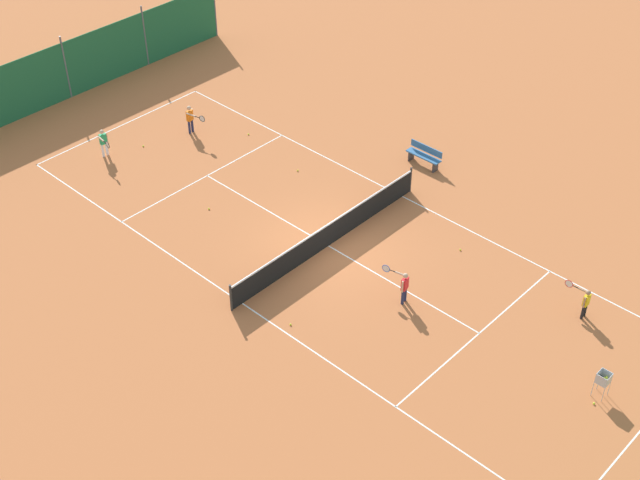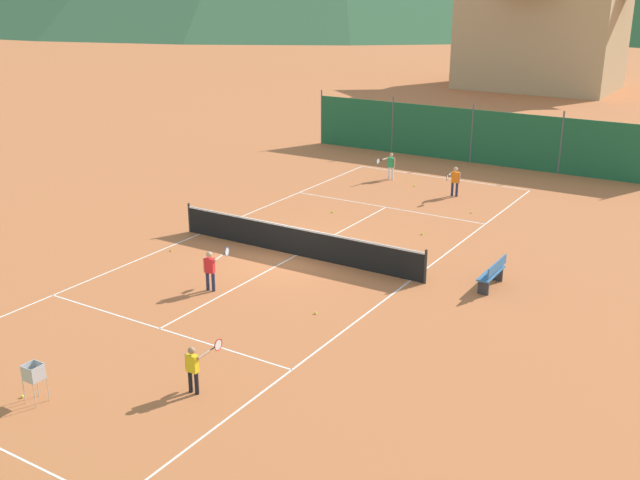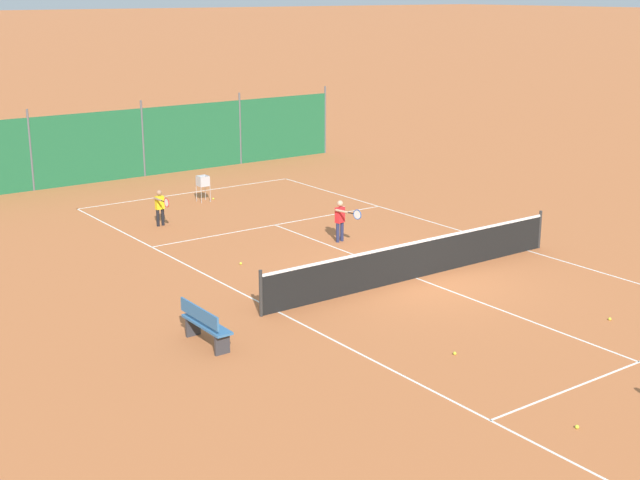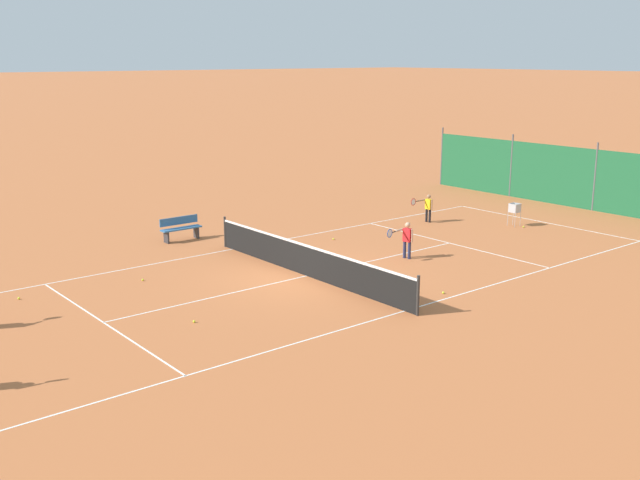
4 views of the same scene
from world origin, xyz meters
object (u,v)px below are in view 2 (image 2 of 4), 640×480
object	(u,v)px
tennis_ball_service_box	(471,212)
tennis_ball_by_net_left	(316,313)
courtside_bench	(493,273)
tennis_ball_mid_court	(22,396)
tennis_ball_alley_right	(422,234)
tennis_ball_near_corner	(414,186)
tennis_ball_far_corner	(332,212)
player_near_baseline	(211,267)
player_far_service	(390,164)
alpine_chalet	(544,15)
ball_hopper	(34,375)
tennis_net	(296,241)
tennis_ball_alley_left	(171,250)
player_near_service	(195,365)
player_far_baseline	(455,180)

from	to	relation	value
tennis_ball_service_box	tennis_ball_by_net_left	bearing A→B (deg)	-91.16
tennis_ball_by_net_left	courtside_bench	xyz separation A→B (m)	(3.40, 4.26, 0.42)
tennis_ball_mid_court	tennis_ball_alley_right	distance (m)	14.78
tennis_ball_near_corner	tennis_ball_far_corner	world-z (taller)	same
player_near_baseline	courtside_bench	xyz separation A→B (m)	(6.83, 4.45, -0.25)
tennis_ball_alley_right	tennis_ball_far_corner	xyz separation A→B (m)	(-4.06, 0.61, 0.00)
player_far_service	tennis_ball_service_box	world-z (taller)	player_far_service
tennis_ball_by_net_left	alpine_chalet	distance (m)	48.43
tennis_ball_near_corner	ball_hopper	distance (m)	20.31
tennis_ball_mid_court	tennis_ball_service_box	size ratio (longest dim) A/B	1.00
tennis_ball_by_net_left	tennis_ball_far_corner	size ratio (longest dim) A/B	1.00
tennis_ball_near_corner	alpine_chalet	size ratio (longest dim) A/B	0.01
tennis_net	tennis_ball_by_net_left	bearing A→B (deg)	-50.15
tennis_ball_alley_left	tennis_ball_alley_right	size ratio (longest dim) A/B	1.00
player_far_service	tennis_ball_alley_right	xyz separation A→B (m)	(4.47, -6.36, -0.66)
tennis_ball_service_box	tennis_ball_alley_right	bearing A→B (deg)	-99.05
player_near_service	player_far_baseline	distance (m)	17.62
tennis_ball_mid_court	courtside_bench	bearing A→B (deg)	59.86
player_near_service	tennis_ball_far_corner	world-z (taller)	player_near_service
tennis_ball_mid_court	tennis_ball_near_corner	world-z (taller)	same
tennis_net	tennis_ball_mid_court	xyz separation A→B (m)	(-0.16, -10.47, -0.47)
tennis_ball_mid_court	player_near_service	bearing A→B (deg)	35.61
tennis_net	courtside_bench	bearing A→B (deg)	6.61
player_near_service	tennis_ball_near_corner	size ratio (longest dim) A/B	16.79
ball_hopper	alpine_chalet	distance (m)	54.80
alpine_chalet	player_far_service	bearing A→B (deg)	-84.54
player_far_service	tennis_ball_by_net_left	distance (m)	14.75
player_far_baseline	tennis_ball_by_net_left	world-z (taller)	player_far_baseline
player_far_service	tennis_ball_alley_left	distance (m)	12.44
ball_hopper	courtside_bench	bearing A→B (deg)	61.35
tennis_ball_far_corner	alpine_chalet	xyz separation A→B (m)	(-3.61, 39.22, 5.79)
tennis_ball_alley_left	tennis_ball_service_box	xyz separation A→B (m)	(6.93, 9.30, 0.00)
player_near_baseline	tennis_ball_mid_court	size ratio (longest dim) A/B	18.20
tennis_net	tennis_ball_alley_right	distance (m)	4.85
player_far_baseline	tennis_ball_alley_right	distance (m)	5.35
ball_hopper	alpine_chalet	size ratio (longest dim) A/B	0.07
tennis_ball_mid_court	courtside_bench	distance (m)	12.96
tennis_net	player_far_service	bearing A→B (deg)	100.04
player_near_baseline	ball_hopper	xyz separation A→B (m)	(0.74, -6.69, -0.05)
tennis_ball_by_net_left	tennis_ball_service_box	xyz separation A→B (m)	(0.22, 10.96, 0.00)
tennis_ball_by_net_left	ball_hopper	bearing A→B (deg)	-111.32
player_near_baseline	tennis_ball_service_box	bearing A→B (deg)	71.87
tennis_ball_alley_right	alpine_chalet	bearing A→B (deg)	100.90
tennis_ball_service_box	player_far_baseline	bearing A→B (deg)	128.85
tennis_ball_service_box	ball_hopper	distance (m)	18.09
player_near_baseline	tennis_ball_alley_right	distance (m)	8.39
courtside_bench	tennis_ball_service_box	bearing A→B (deg)	115.38
player_far_baseline	ball_hopper	size ratio (longest dim) A/B	1.39
tennis_ball_alley_right	ball_hopper	size ratio (longest dim) A/B	0.07
tennis_ball_by_net_left	tennis_ball_alley_left	xyz separation A→B (m)	(-6.70, 1.66, 0.00)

